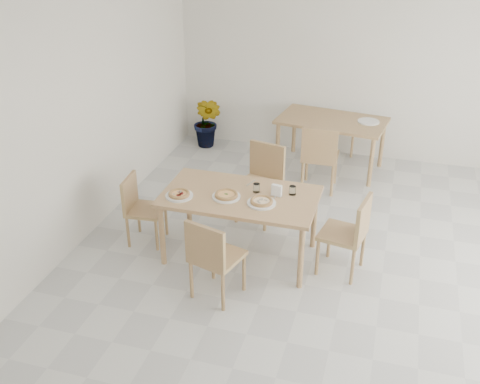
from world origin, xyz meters
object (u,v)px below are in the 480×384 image
(potted_plant, at_px, (208,122))
(plate_empty, at_px, (369,122))
(plate_pepperoni, at_px, (179,196))
(chair_north, at_px, (262,177))
(tumbler_b, at_px, (292,190))
(plate_mushroom, at_px, (262,203))
(tumbler_a, at_px, (256,188))
(pizza_pepperoni, at_px, (179,194))
(napkin_holder, at_px, (277,191))
(chair_back_s, at_px, (320,154))
(chair_east, at_px, (351,230))
(second_table, at_px, (332,125))
(pizza_margherita, at_px, (226,195))
(chair_back_n, at_px, (346,117))
(chair_south, at_px, (212,255))
(pizza_mushroom, at_px, (262,201))
(chair_west, at_px, (139,205))
(plate_margherita, at_px, (226,197))
(main_table, at_px, (240,201))

(potted_plant, bearing_deg, plate_empty, -5.09)
(plate_pepperoni, relative_size, potted_plant, 0.35)
(chair_north, relative_size, tumbler_b, 9.84)
(plate_mushroom, bearing_deg, tumbler_a, 116.04)
(pizza_pepperoni, xyz_separation_m, napkin_holder, (0.97, 0.29, 0.03))
(chair_back_s, bearing_deg, chair_east, 107.06)
(napkin_holder, distance_m, second_table, 2.49)
(plate_mushroom, relative_size, napkin_holder, 2.24)
(pizza_margherita, distance_m, chair_back_n, 3.53)
(chair_south, bearing_deg, chair_north, -75.59)
(pizza_mushroom, relative_size, tumbler_a, 3.26)
(chair_west, xyz_separation_m, plate_margherita, (1.05, -0.07, 0.30))
(plate_empty, bearing_deg, chair_east, -88.53)
(chair_south, relative_size, chair_back_s, 0.94)
(pizza_pepperoni, xyz_separation_m, second_table, (1.20, 2.77, -0.12))
(plate_empty, bearing_deg, chair_west, -131.16)
(plate_mushroom, relative_size, second_table, 0.19)
(chair_east, distance_m, plate_empty, 2.59)
(tumbler_b, bearing_deg, chair_back_n, 86.40)
(chair_north, relative_size, plate_margherita, 3.13)
(chair_west, bearing_deg, pizza_mushroom, -98.94)
(main_table, bearing_deg, chair_west, -178.74)
(chair_north, relative_size, pizza_margherita, 2.88)
(chair_back_s, bearing_deg, pizza_pepperoni, 57.71)
(plate_margherita, bearing_deg, plate_empty, 65.34)
(plate_margherita, relative_size, plate_empty, 0.99)
(plate_mushroom, xyz_separation_m, napkin_holder, (0.11, 0.20, 0.05))
(plate_empty, bearing_deg, main_table, -113.23)
(chair_north, xyz_separation_m, chair_back_s, (0.56, 0.87, 0.00))
(pizza_mushroom, height_order, tumbler_b, tumbler_b)
(pizza_mushroom, xyz_separation_m, potted_plant, (-1.62, 2.93, -0.37))
(chair_north, relative_size, potted_plant, 1.13)
(tumbler_a, distance_m, chair_back_n, 3.27)
(chair_south, relative_size, plate_margherita, 2.96)
(pizza_mushroom, bearing_deg, second_table, 82.76)
(chair_north, bearing_deg, potted_plant, 139.65)
(pizza_mushroom, relative_size, potted_plant, 0.38)
(plate_pepperoni, bearing_deg, second_table, 66.47)
(chair_north, distance_m, second_table, 1.76)
(chair_north, distance_m, chair_west, 1.51)
(tumbler_a, height_order, chair_back_n, chair_back_n)
(chair_south, height_order, tumbler_a, chair_south)
(main_table, distance_m, chair_west, 1.19)
(pizza_margherita, height_order, potted_plant, potted_plant)
(pizza_pepperoni, bearing_deg, tumbler_a, 23.69)
(plate_mushroom, bearing_deg, pizza_pepperoni, -174.20)
(main_table, relative_size, chair_west, 2.05)
(chair_east, relative_size, pizza_margherita, 2.73)
(pizza_margherita, bearing_deg, second_table, 74.64)
(pizza_pepperoni, distance_m, napkin_holder, 1.02)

